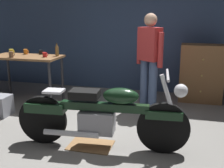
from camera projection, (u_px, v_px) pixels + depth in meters
name	position (u px, v px, depth m)	size (l,w,h in m)	color
ground_plane	(97.00, 145.00, 3.59)	(12.00, 12.00, 0.00)	gray
back_wall	(136.00, 19.00, 5.83)	(8.00, 0.12, 3.10)	#384C70
workbench	(27.00, 62.00, 5.13)	(1.30, 0.64, 0.90)	brown
motorcycle	(102.00, 114.00, 3.43)	(2.19, 0.60, 1.00)	black
person_standing	(149.00, 58.00, 4.72)	(0.48, 0.40, 1.67)	#475A81
wooden_dresser	(201.00, 73.00, 5.27)	(0.80, 0.47, 1.10)	brown
drip_tray	(91.00, 145.00, 3.58)	(0.56, 0.40, 0.01)	olive
mug_black_matte	(41.00, 52.00, 5.27)	(0.10, 0.07, 0.09)	black
mug_yellow_tall	(11.00, 51.00, 5.35)	(0.12, 0.09, 0.09)	yellow
mug_orange_travel	(26.00, 52.00, 5.28)	(0.11, 0.08, 0.10)	orange
mug_red_diner	(45.00, 55.00, 4.94)	(0.11, 0.08, 0.09)	red
mug_brown_stoneware	(11.00, 54.00, 4.91)	(0.11, 0.08, 0.11)	brown
bottle	(57.00, 51.00, 5.04)	(0.06, 0.06, 0.24)	olive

